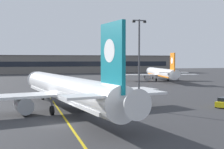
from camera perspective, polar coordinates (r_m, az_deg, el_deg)
ground_plane at (r=36.14m, az=-9.85°, el=-9.65°), size 400.00×400.00×0.00m
taxiway_centreline at (r=65.68m, az=-12.37°, el=-3.98°), size 5.21×179.94×0.01m
airliner_foreground at (r=44.25m, az=-9.16°, el=-2.91°), size 32.31×41.21×11.65m
airliner_background at (r=107.77m, az=9.65°, el=0.28°), size 27.84×35.60×10.03m
apron_lamp_post at (r=45.50m, az=5.35°, el=2.31°), size 2.24×0.90×14.10m
safety_cone_by_nose_gear at (r=60.02m, az=-9.75°, el=-4.37°), size 0.44×0.44×0.55m
terminal_building at (r=170.37m, az=-14.33°, el=1.97°), size 160.67×12.40×10.36m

